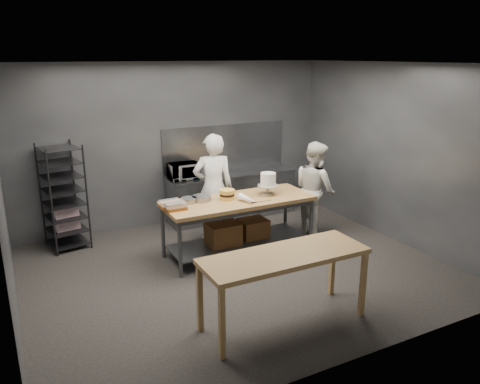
% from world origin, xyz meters
% --- Properties ---
extents(ground, '(6.00, 6.00, 0.00)m').
position_xyz_m(ground, '(0.00, 0.00, 0.00)').
color(ground, black).
rests_on(ground, ground).
extents(back_wall, '(6.00, 0.04, 3.00)m').
position_xyz_m(back_wall, '(0.00, 2.50, 1.50)').
color(back_wall, '#4C4F54').
rests_on(back_wall, ground).
extents(work_table, '(2.40, 0.90, 0.92)m').
position_xyz_m(work_table, '(0.29, 0.55, 0.57)').
color(work_table, olive).
rests_on(work_table, ground).
extents(near_counter, '(2.00, 0.70, 0.90)m').
position_xyz_m(near_counter, '(-0.16, -1.54, 0.81)').
color(near_counter, olive).
rests_on(near_counter, ground).
extents(back_counter, '(2.60, 0.60, 0.90)m').
position_xyz_m(back_counter, '(1.00, 2.18, 0.45)').
color(back_counter, slate).
rests_on(back_counter, ground).
extents(splashback_panel, '(2.60, 0.02, 0.90)m').
position_xyz_m(splashback_panel, '(1.00, 2.48, 1.35)').
color(splashback_panel, slate).
rests_on(splashback_panel, back_counter).
extents(speed_rack, '(0.71, 0.75, 1.75)m').
position_xyz_m(speed_rack, '(-2.12, 2.10, 0.86)').
color(speed_rack, black).
rests_on(speed_rack, ground).
extents(chef_behind, '(0.78, 0.62, 1.87)m').
position_xyz_m(chef_behind, '(0.18, 1.26, 0.93)').
color(chef_behind, white).
rests_on(chef_behind, ground).
extents(chef_right, '(0.68, 0.85, 1.69)m').
position_xyz_m(chef_right, '(1.86, 0.65, 0.84)').
color(chef_right, silver).
rests_on(chef_right, ground).
extents(microwave, '(0.54, 0.37, 0.30)m').
position_xyz_m(microwave, '(0.00, 2.18, 1.05)').
color(microwave, black).
rests_on(microwave, back_counter).
extents(frosted_cake_stand, '(0.34, 0.34, 0.36)m').
position_xyz_m(frosted_cake_stand, '(0.84, 0.55, 1.15)').
color(frosted_cake_stand, '#A59C84').
rests_on(frosted_cake_stand, work_table).
extents(layer_cake, '(0.23, 0.23, 0.16)m').
position_xyz_m(layer_cake, '(0.13, 0.61, 1.00)').
color(layer_cake, gold).
rests_on(layer_cake, work_table).
extents(cake_pans, '(0.49, 0.30, 0.07)m').
position_xyz_m(cake_pans, '(-0.33, 0.74, 0.96)').
color(cake_pans, gray).
rests_on(cake_pans, work_table).
extents(piping_bag, '(0.19, 0.40, 0.12)m').
position_xyz_m(piping_bag, '(0.34, 0.30, 0.98)').
color(piping_bag, white).
rests_on(piping_bag, work_table).
extents(offset_spatula, '(0.36, 0.02, 0.02)m').
position_xyz_m(offset_spatula, '(0.50, 0.25, 0.93)').
color(offset_spatula, slate).
rests_on(offset_spatula, work_table).
extents(pastry_clamshells, '(0.35, 0.35, 0.11)m').
position_xyz_m(pastry_clamshells, '(-0.78, 0.56, 0.98)').
color(pastry_clamshells, brown).
rests_on(pastry_clamshells, work_table).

